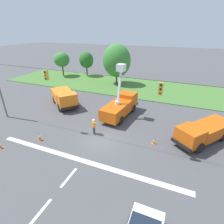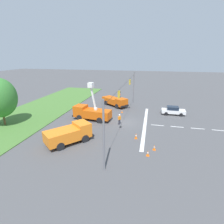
% 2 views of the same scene
% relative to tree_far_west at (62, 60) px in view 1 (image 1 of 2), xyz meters
% --- Properties ---
extents(ground_plane, '(200.00, 200.00, 0.00)m').
position_rel_tree_far_west_xyz_m(ground_plane, '(19.00, -19.75, -3.73)').
color(ground_plane, '#4C4C4F').
extents(grass_verge, '(56.00, 12.00, 0.10)m').
position_rel_tree_far_west_xyz_m(grass_verge, '(19.00, -1.75, -3.68)').
color(grass_verge, '#477533').
rests_on(grass_verge, ground).
extents(lane_markings, '(17.60, 15.25, 0.01)m').
position_rel_tree_far_west_xyz_m(lane_markings, '(19.00, -24.60, -3.72)').
color(lane_markings, silver).
rests_on(lane_markings, ground).
extents(signal_gantry, '(26.20, 0.33, 7.20)m').
position_rel_tree_far_west_xyz_m(signal_gantry, '(18.97, -19.75, 0.52)').
color(signal_gantry, slate).
rests_on(signal_gantry, ground).
extents(tree_far_west, '(3.31, 3.58, 5.34)m').
position_rel_tree_far_west_xyz_m(tree_far_west, '(0.00, 0.00, 0.00)').
color(tree_far_west, brown).
rests_on(tree_far_west, ground).
extents(tree_west, '(3.22, 2.91, 5.44)m').
position_rel_tree_far_west_xyz_m(tree_west, '(5.02, 2.18, -0.10)').
color(tree_west, brown).
rests_on(tree_west, ground).
extents(tree_centre, '(5.36, 4.60, 7.58)m').
position_rel_tree_far_west_xyz_m(tree_centre, '(13.57, -1.11, 0.79)').
color(tree_centre, brown).
rests_on(tree_centre, ground).
extents(utility_truck_bucket_lift, '(2.95, 6.84, 6.49)m').
position_rel_tree_far_west_xyz_m(utility_truck_bucket_lift, '(19.06, -13.87, -2.33)').
color(utility_truck_bucket_lift, '#D6560F').
rests_on(utility_truck_bucket_lift, ground).
extents(utility_truck_support_near, '(5.76, 6.53, 2.02)m').
position_rel_tree_far_west_xyz_m(utility_truck_support_near, '(28.43, -16.12, -2.61)').
color(utility_truck_support_near, '#D6560F').
rests_on(utility_truck_support_near, ground).
extents(utility_truck_support_far, '(6.09, 5.64, 2.33)m').
position_rel_tree_far_west_xyz_m(utility_truck_support_far, '(10.53, -13.90, -2.48)').
color(utility_truck_support_far, orange).
rests_on(utility_truck_support_far, ground).
extents(road_worker, '(0.53, 0.45, 1.77)m').
position_rel_tree_far_west_xyz_m(road_worker, '(17.96, -19.03, -2.73)').
color(road_worker, '#383842').
rests_on(road_worker, ground).
extents(traffic_cone_foreground_left, '(0.36, 0.36, 0.66)m').
position_rel_tree_far_west_xyz_m(traffic_cone_foreground_left, '(11.01, -24.56, -3.41)').
color(traffic_cone_foreground_left, orange).
rests_on(traffic_cone_foreground_left, ground).
extents(traffic_cone_foreground_right, '(0.36, 0.36, 0.60)m').
position_rel_tree_far_west_xyz_m(traffic_cone_foreground_right, '(24.12, -18.41, -3.44)').
color(traffic_cone_foreground_right, orange).
rests_on(traffic_cone_foreground_right, ground).
extents(traffic_cone_mid_right, '(0.36, 0.36, 0.80)m').
position_rel_tree_far_west_xyz_m(traffic_cone_mid_right, '(13.50, -22.15, -3.33)').
color(traffic_cone_mid_right, orange).
rests_on(traffic_cone_mid_right, ground).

